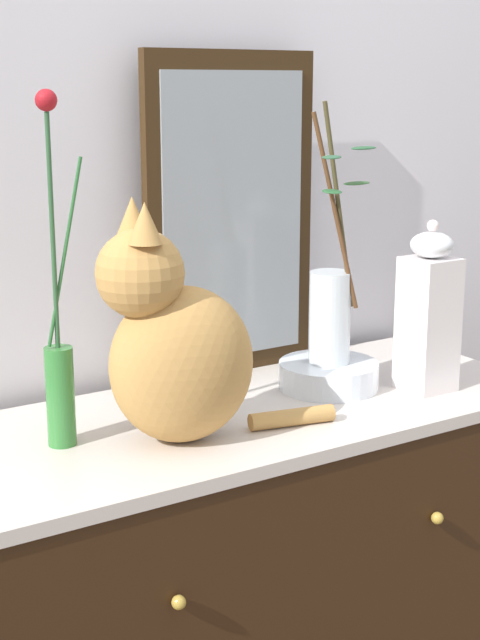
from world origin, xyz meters
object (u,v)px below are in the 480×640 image
(vase_slim_green, at_px, (59,361))
(jar_lidded_porcelain, at_px, (428,314))
(sideboard, at_px, (240,614))
(cat_sitting, at_px, (174,344))
(bowl_porcelain, at_px, (328,375))
(vase_glass_clear, at_px, (331,307))
(mirror_leaning, at_px, (231,217))

(vase_slim_green, relative_size, jar_lidded_porcelain, 1.72)
(sideboard, relative_size, jar_lidded_porcelain, 3.64)
(sideboard, xyz_separation_m, jar_lidded_porcelain, (0.39, -0.09, 0.60))
(cat_sitting, height_order, bowl_porcelain, cat_sitting)
(sideboard, xyz_separation_m, vase_glass_clear, (0.23, 0.02, 0.61))
(mirror_leaning, bearing_deg, cat_sitting, -135.25)
(cat_sitting, bearing_deg, bowl_porcelain, 12.80)
(mirror_leaning, height_order, vase_slim_green, mirror_leaning)
(mirror_leaning, bearing_deg, sideboard, -118.38)
(bowl_porcelain, bearing_deg, jar_lidded_porcelain, -34.49)
(vase_slim_green, bearing_deg, jar_lidded_porcelain, -8.44)
(vase_slim_green, height_order, bowl_porcelain, vase_slim_green)
(vase_slim_green, xyz_separation_m, vase_glass_clear, (0.59, -0.00, 0.02))
(cat_sitting, xyz_separation_m, vase_glass_clear, (0.41, 0.09, -0.01))
(sideboard, bearing_deg, jar_lidded_porcelain, -13.37)
(cat_sitting, distance_m, bowl_porcelain, 0.45)
(bowl_porcelain, height_order, vase_glass_clear, vase_glass_clear)
(mirror_leaning, distance_m, jar_lidded_porcelain, 0.46)
(cat_sitting, bearing_deg, mirror_leaning, 44.75)
(mirror_leaning, height_order, cat_sitting, mirror_leaning)
(vase_slim_green, height_order, vase_glass_clear, vase_slim_green)
(vase_slim_green, relative_size, bowl_porcelain, 2.94)
(bowl_porcelain, distance_m, jar_lidded_porcelain, 0.24)
(cat_sitting, distance_m, vase_slim_green, 0.20)
(cat_sitting, relative_size, vase_glass_clear, 0.82)
(mirror_leaning, relative_size, bowl_porcelain, 3.30)
(sideboard, relative_size, mirror_leaning, 1.88)
(sideboard, height_order, cat_sitting, cat_sitting)
(cat_sitting, distance_m, jar_lidded_porcelain, 0.58)
(sideboard, relative_size, vase_slim_green, 2.11)
(bowl_porcelain, bearing_deg, vase_glass_clear, -105.17)
(sideboard, relative_size, bowl_porcelain, 6.21)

